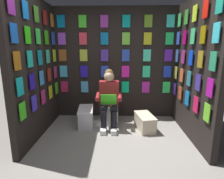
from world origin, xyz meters
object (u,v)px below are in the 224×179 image
toilet (109,108)px  comic_longbox_far (145,122)px  comic_longbox_near (86,117)px  person_reading (109,99)px

toilet → comic_longbox_far: size_ratio=1.23×
toilet → comic_longbox_near: size_ratio=1.17×
toilet → comic_longbox_near: bearing=19.3°
comic_longbox_near → comic_longbox_far: (-1.22, 0.19, -0.03)m
comic_longbox_near → toilet: bearing=-166.1°
person_reading → comic_longbox_far: person_reading is taller
person_reading → comic_longbox_near: bearing=-6.1°
person_reading → comic_longbox_near: 0.65m
comic_longbox_near → person_reading: bearing=168.5°
toilet → comic_longbox_near: 0.54m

